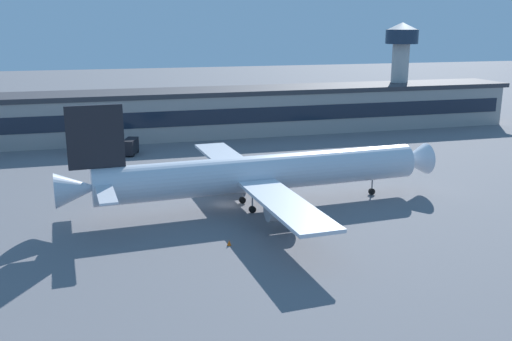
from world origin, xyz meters
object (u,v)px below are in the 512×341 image
Objects in this scene: baggage_tug at (75,149)px; stair_truck at (131,146)px; traffic_cone_0 at (229,243)px; airliner at (257,173)px; control_tower at (400,61)px.

stair_truck is at bearing -18.52° from baggage_tug.
traffic_cone_0 is at bearing -71.64° from baggage_tug.
traffic_cone_0 is at bearing -81.45° from stair_truck.
traffic_cone_0 is (-8.16, -14.82, -5.22)m from airliner.
baggage_tug is at bearing -169.18° from control_tower.
airliner reaches higher than traffic_cone_0.
stair_truck is 8.77× the size of traffic_cone_0.
stair_truck is 1.57× the size of baggage_tug.
control_tower is 39.56× the size of traffic_cone_0.
stair_truck is at bearing 111.01° from airliner.
baggage_tug is 5.59× the size of traffic_cone_0.
control_tower is 94.45m from baggage_tug.
airliner is 2.15× the size of control_tower.
airliner is 17.70m from traffic_cone_0.
stair_truck is at bearing -164.81° from control_tower.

